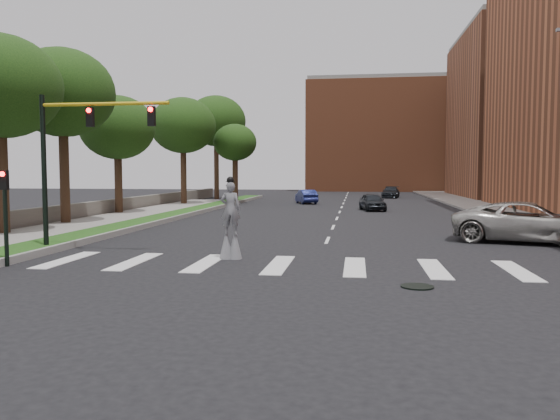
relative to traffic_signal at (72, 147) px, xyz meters
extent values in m
plane|color=black|center=(9.78, -3.00, -4.15)|extent=(160.00, 160.00, 0.00)
cube|color=#1B4413|center=(-1.72, 17.00, -4.03)|extent=(2.00, 60.00, 0.25)
cube|color=gray|center=(-0.67, 17.00, -4.01)|extent=(0.20, 60.00, 0.28)
cube|color=slate|center=(-4.72, 7.00, -4.06)|extent=(4.00, 60.00, 0.18)
cube|color=slate|center=(22.28, 22.00, -4.06)|extent=(5.00, 90.00, 0.18)
cube|color=#59544C|center=(-7.22, 19.00, -3.60)|extent=(0.50, 56.00, 1.10)
cylinder|color=black|center=(12.78, -5.00, -4.13)|extent=(0.90, 0.90, 0.04)
cube|color=#945236|center=(31.78, 51.00, 5.85)|extent=(16.00, 22.00, 20.00)
cube|color=#9A5030|center=(15.78, 75.00, 4.85)|extent=(26.00, 14.00, 18.00)
cylinder|color=black|center=(-1.22, 0.00, -1.05)|extent=(0.20, 0.20, 6.20)
cylinder|color=gold|center=(1.38, 0.00, 1.65)|extent=(5.20, 0.14, 0.14)
cube|color=black|center=(0.78, 0.00, 1.15)|extent=(0.28, 0.18, 0.75)
cylinder|color=#FF0C0C|center=(0.78, -0.10, 1.40)|extent=(0.18, 0.06, 0.18)
cube|color=black|center=(3.28, 0.00, 1.15)|extent=(0.28, 0.18, 0.75)
cylinder|color=#FF0C0C|center=(3.28, -0.10, 1.40)|extent=(0.18, 0.06, 0.18)
cylinder|color=black|center=(-0.52, -3.50, -2.65)|extent=(0.14, 0.14, 3.00)
cube|color=black|center=(-0.52, -3.50, -1.25)|extent=(0.25, 0.16, 0.65)
cylinder|color=#FF0C0C|center=(-0.52, -3.60, -1.05)|extent=(0.16, 0.05, 0.16)
cylinder|color=#301E13|center=(6.73, -0.88, -3.72)|extent=(0.07, 0.07, 0.86)
cylinder|color=#301E13|center=(6.41, -0.90, -3.72)|extent=(0.07, 0.07, 0.86)
cone|color=#5E5F63|center=(6.73, -0.88, -3.61)|extent=(0.52, 0.52, 1.07)
cone|color=#5E5F63|center=(6.41, -0.90, -3.61)|extent=(0.52, 0.52, 1.07)
imported|color=#5E5F63|center=(6.57, -0.89, -2.31)|extent=(0.74, 0.51, 1.95)
sphere|color=black|center=(6.57, -0.89, -1.28)|extent=(0.26, 0.26, 0.26)
cylinder|color=black|center=(6.57, -0.89, -1.33)|extent=(0.34, 0.34, 0.02)
cube|color=yellow|center=(6.56, -0.75, -1.78)|extent=(0.22, 0.05, 0.10)
imported|color=#A6A49D|center=(18.78, 5.49, -3.24)|extent=(7.17, 4.78, 1.83)
imported|color=black|center=(12.38, 25.19, -3.44)|extent=(2.43, 4.42, 1.42)
imported|color=navy|center=(6.07, 34.39, -3.45)|extent=(2.74, 4.49, 1.40)
imported|color=black|center=(15.24, 47.90, -3.45)|extent=(2.60, 5.02, 1.39)
cylinder|color=#301E13|center=(-6.14, 4.44, -1.23)|extent=(0.56, 0.56, 5.85)
cylinder|color=#301E13|center=(-6.05, 10.04, -1.00)|extent=(0.56, 0.56, 6.29)
ellipsoid|color=black|center=(-6.05, 10.04, 3.66)|extent=(6.09, 6.09, 5.17)
cylinder|color=#301E13|center=(-6.39, 18.14, -1.62)|extent=(0.56, 0.56, 5.06)
ellipsoid|color=black|center=(-6.39, 18.14, 2.28)|extent=(5.51, 5.51, 4.68)
cylinder|color=#301E13|center=(-5.25, 30.02, -1.14)|extent=(0.56, 0.56, 6.02)
ellipsoid|color=black|center=(-5.25, 30.02, 3.42)|extent=(6.20, 6.20, 5.27)
cylinder|color=#301E13|center=(-5.18, 42.04, -0.47)|extent=(0.56, 0.56, 7.35)
ellipsoid|color=black|center=(-5.18, 42.04, 4.93)|extent=(6.90, 6.90, 5.87)
cylinder|color=#301E13|center=(-1.03, 33.56, -1.63)|extent=(0.56, 0.56, 5.05)
ellipsoid|color=black|center=(-1.03, 33.56, 1.98)|extent=(4.33, 4.33, 3.68)
camera|label=1|loc=(11.11, -20.19, -0.98)|focal=35.00mm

